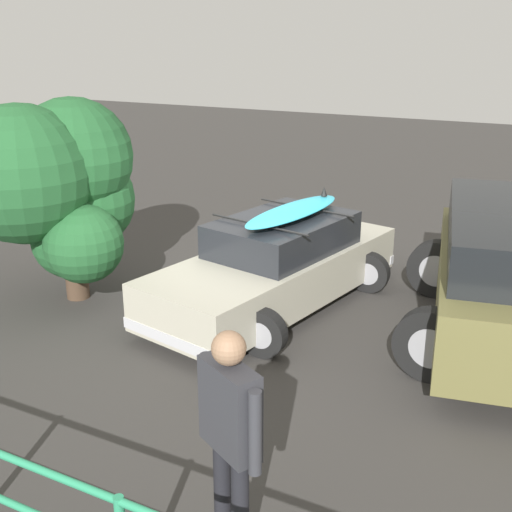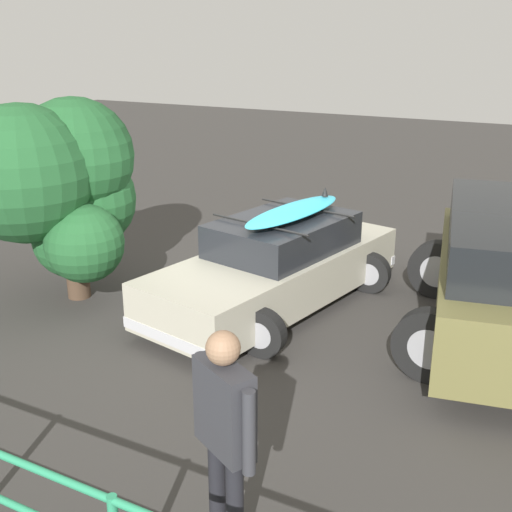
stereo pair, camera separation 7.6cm
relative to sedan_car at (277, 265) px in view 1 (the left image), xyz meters
name	(u,v)px [view 1 (the left image)]	position (x,y,z in m)	size (l,w,h in m)	color
ground_plane	(251,300)	(0.41, 0.02, -0.63)	(44.00, 44.00, 0.02)	#383533
sedan_car	(277,265)	(0.00, 0.00, 0.00)	(2.70, 4.51, 1.56)	#B7B29E
person_bystander	(230,425)	(-1.70, 4.39, 0.49)	(0.65, 0.43, 1.85)	black
railing_fence	(31,500)	(-0.57, 5.24, 0.04)	(8.05, 0.10, 0.98)	#2D9366
bush_near_left	(53,184)	(3.04, 1.11, 1.08)	(2.36, 2.63, 2.91)	#4C3828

